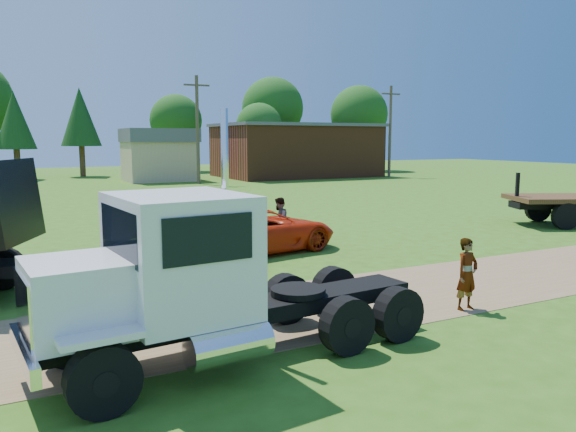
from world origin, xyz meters
name	(u,v)px	position (x,y,z in m)	size (l,w,h in m)	color
ground	(412,291)	(0.00, 0.00, 0.00)	(140.00, 140.00, 0.00)	#335813
dirt_track	(412,291)	(0.00, 0.00, 0.01)	(120.00, 4.20, 0.01)	brown
white_semi_tractor	(186,281)	(-6.37, -1.98, 1.47)	(7.24, 2.95, 4.30)	black
orange_pickup	(260,230)	(-1.33, 6.22, 0.75)	(2.48, 5.38, 1.49)	red
spectator_a	(467,274)	(0.08, -1.75, 0.81)	(0.59, 0.39, 1.61)	#999999
spectator_b	(279,221)	(-0.13, 7.20, 0.85)	(0.82, 0.64, 1.70)	#999999
brick_building	(296,150)	(18.00, 40.00, 2.66)	(15.40, 10.40, 5.30)	brown
tan_shed	(159,154)	(4.00, 40.00, 2.42)	(6.20, 5.40, 4.70)	tan
utility_poles	(198,128)	(6.00, 35.00, 4.71)	(42.20, 0.28, 9.00)	#493E29
tree_row	(156,111)	(6.60, 50.89, 6.78)	(58.28, 14.81, 11.57)	#3A2918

